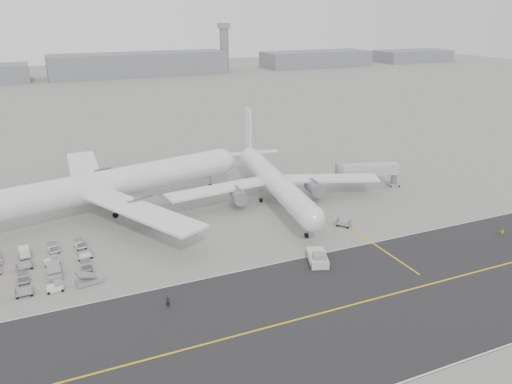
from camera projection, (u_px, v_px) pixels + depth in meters
name	position (u px, v px, depth m)	size (l,w,h in m)	color
ground	(214.00, 270.00, 82.24)	(700.00, 700.00, 0.00)	gray
taxiway	(291.00, 321.00, 68.68)	(220.00, 59.00, 0.03)	#28282B
horizon_buildings	(124.00, 76.00, 316.94)	(520.00, 28.00, 28.00)	slate
control_tower	(224.00, 46.00, 341.98)	(7.00, 7.00, 31.25)	slate
airliner_a	(108.00, 184.00, 103.47)	(61.29, 59.98, 21.44)	white
airliner_b	(274.00, 181.00, 109.66)	(48.31, 49.12, 16.99)	white
pushback_tug	(318.00, 258.00, 84.15)	(4.83, 8.00, 2.28)	beige
jet_bridge	(368.00, 171.00, 118.89)	(15.79, 7.09, 5.92)	gray
gse_cluster	(39.00, 273.00, 81.24)	(21.94, 21.15, 1.97)	gray
stray_dolly	(344.00, 226.00, 98.62)	(1.67, 2.72, 1.67)	silver
ground_crew_a	(168.00, 302.00, 71.53)	(0.65, 0.42, 1.78)	black
ground_crew_b	(502.00, 232.00, 93.98)	(0.92, 0.72, 1.90)	#A0BD16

